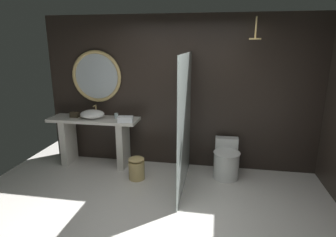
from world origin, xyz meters
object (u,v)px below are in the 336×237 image
at_px(vessel_sink, 92,114).
at_px(folded_hand_towel, 125,119).
at_px(toilet, 226,161).
at_px(tumbler_cup, 116,116).
at_px(tissue_box, 75,115).
at_px(rain_shower_head, 255,36).
at_px(round_wall_mirror, 96,76).
at_px(waste_bin, 137,168).

xyz_separation_m(vessel_sink, folded_hand_towel, (0.65, -0.14, -0.03)).
bearing_deg(toilet, tumbler_cup, 176.03).
bearing_deg(tissue_box, vessel_sink, -2.48).
bearing_deg(vessel_sink, toilet, -1.91).
height_order(rain_shower_head, folded_hand_towel, rain_shower_head).
bearing_deg(vessel_sink, round_wall_mirror, 85.60).
relative_size(tumbler_cup, waste_bin, 0.26).
distance_m(tissue_box, folded_hand_towel, 1.00).
bearing_deg(tumbler_cup, toilet, -3.97).
xyz_separation_m(waste_bin, folded_hand_towel, (-0.26, 0.29, 0.72)).
distance_m(round_wall_mirror, folded_hand_towel, 0.98).
bearing_deg(tissue_box, waste_bin, -19.72).
height_order(vessel_sink, tissue_box, vessel_sink).
xyz_separation_m(round_wall_mirror, rain_shower_head, (2.61, -0.36, 0.66)).
distance_m(tumbler_cup, tissue_box, 0.76).
xyz_separation_m(tumbler_cup, toilet, (1.91, -0.13, -0.64)).
height_order(round_wall_mirror, toilet, round_wall_mirror).
bearing_deg(tumbler_cup, round_wall_mirror, 155.96).
bearing_deg(folded_hand_towel, round_wall_mirror, 149.53).
bearing_deg(folded_hand_towel, waste_bin, -49.02).
relative_size(rain_shower_head, waste_bin, 0.84).
bearing_deg(rain_shower_head, tissue_box, 177.30).
xyz_separation_m(tissue_box, rain_shower_head, (2.97, -0.14, 1.32)).
bearing_deg(vessel_sink, folded_hand_towel, -11.96).
bearing_deg(vessel_sink, waste_bin, -25.54).
bearing_deg(folded_hand_towel, vessel_sink, 168.04).
xyz_separation_m(tissue_box, folded_hand_towel, (0.99, -0.15, 0.00)).
xyz_separation_m(tumbler_cup, folded_hand_towel, (0.23, -0.19, 0.00)).
bearing_deg(waste_bin, tumbler_cup, 134.94).
relative_size(rain_shower_head, toilet, 0.53).
relative_size(vessel_sink, waste_bin, 1.13).
xyz_separation_m(vessel_sink, tumbler_cup, (0.42, 0.05, -0.03)).
height_order(tissue_box, folded_hand_towel, folded_hand_towel).
relative_size(vessel_sink, toilet, 0.71).
height_order(vessel_sink, tumbler_cup, vessel_sink).
bearing_deg(waste_bin, folded_hand_towel, 130.98).
bearing_deg(vessel_sink, tissue_box, 177.52).
xyz_separation_m(tumbler_cup, tissue_box, (-0.76, -0.04, -0.00)).
distance_m(tumbler_cup, rain_shower_head, 2.58).
distance_m(tumbler_cup, toilet, 2.02).
bearing_deg(folded_hand_towel, toilet, 2.04).
relative_size(tissue_box, round_wall_mirror, 0.16).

